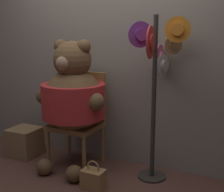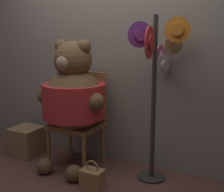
% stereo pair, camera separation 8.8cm
% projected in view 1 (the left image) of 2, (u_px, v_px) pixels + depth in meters
% --- Properties ---
extents(ground_plane, '(14.00, 14.00, 0.00)m').
position_uv_depth(ground_plane, '(85.00, 182.00, 3.03)').
color(ground_plane, brown).
extents(wall_back, '(8.00, 0.10, 2.66)m').
position_uv_depth(wall_back, '(117.00, 42.00, 3.37)').
color(wall_back, gray).
rests_on(wall_back, ground_plane).
extents(chair, '(0.51, 0.46, 1.01)m').
position_uv_depth(chair, '(79.00, 115.00, 3.41)').
color(chair, '#9E703D').
rests_on(chair, ground_plane).
extents(teddy_bear, '(0.79, 0.70, 1.36)m').
position_uv_depth(teddy_bear, '(73.00, 96.00, 3.21)').
color(teddy_bear, brown).
rests_on(teddy_bear, ground_plane).
extents(hat_display_rack, '(0.50, 0.62, 1.59)m').
position_uv_depth(hat_display_rack, '(157.00, 75.00, 2.93)').
color(hat_display_rack, '#332D28').
rests_on(hat_display_rack, ground_plane).
extents(handbag_on_ground, '(0.21, 0.15, 0.28)m').
position_uv_depth(handbag_on_ground, '(93.00, 179.00, 2.90)').
color(handbag_on_ground, '#A87A47').
rests_on(handbag_on_ground, ground_plane).
extents(wooden_crate, '(0.33, 0.33, 0.33)m').
position_uv_depth(wooden_crate, '(25.00, 142.00, 3.67)').
color(wooden_crate, '#937047').
rests_on(wooden_crate, ground_plane).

